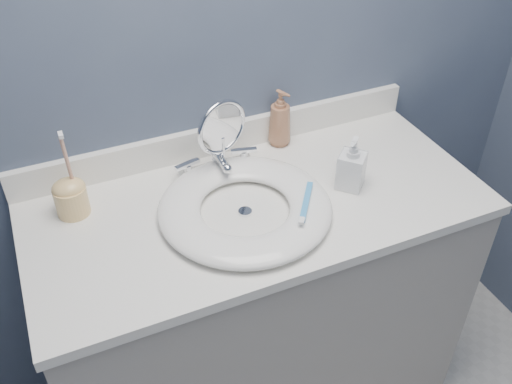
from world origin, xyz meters
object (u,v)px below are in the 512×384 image
makeup_mirror (222,136)px  soap_bottle_amber (280,118)px  soap_bottle_clear (352,163)px  toothbrush_holder (71,196)px

makeup_mirror → soap_bottle_amber: makeup_mirror is taller
soap_bottle_amber → soap_bottle_clear: size_ratio=1.16×
toothbrush_holder → makeup_mirror: bearing=-0.4°
soap_bottle_amber → toothbrush_holder: bearing=166.7°
soap_bottle_amber → soap_bottle_clear: soap_bottle_amber is taller
makeup_mirror → soap_bottle_clear: 0.36m
soap_bottle_clear → makeup_mirror: bearing=-165.9°
makeup_mirror → toothbrush_holder: bearing=161.6°
soap_bottle_amber → toothbrush_holder: 0.63m
makeup_mirror → toothbrush_holder: toothbrush_holder is taller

